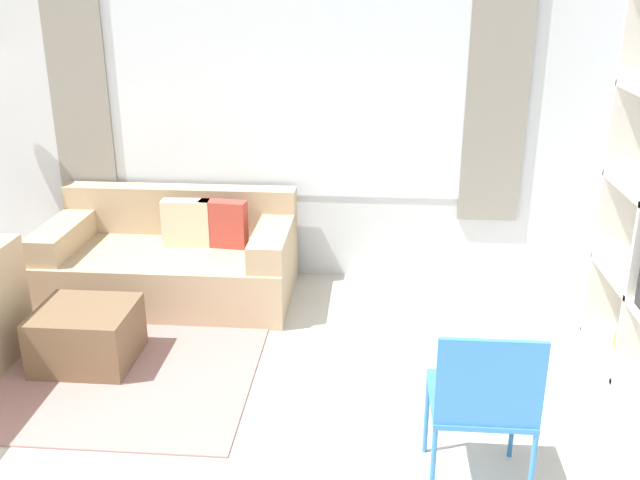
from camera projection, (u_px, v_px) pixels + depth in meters
The scene contains 5 objects.
wall_back at pixel (284, 101), 5.23m from camera, with size 6.13×0.11×2.70m.
area_rug at pixel (67, 363), 4.34m from camera, with size 2.32×1.64×0.01m, color gray.
couch_main at pixel (173, 260), 5.19m from camera, with size 1.75×0.93×0.74m.
ottoman at pixel (87, 336), 4.30m from camera, with size 0.57×0.52×0.36m.
folding_chair at pixel (483, 398), 3.06m from camera, with size 0.44×0.46×0.86m.
Camera 1 is at (0.69, -1.84, 2.22)m, focal length 40.00 mm.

